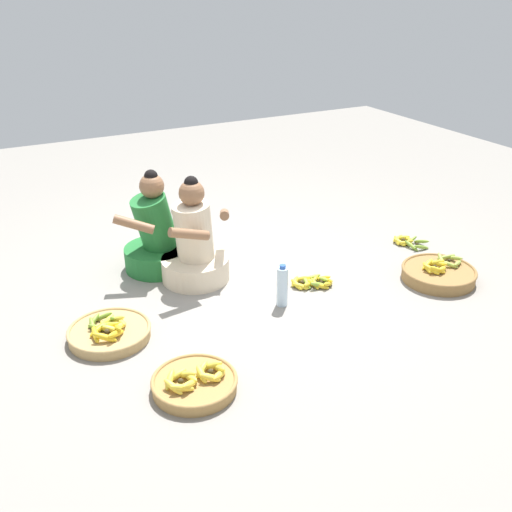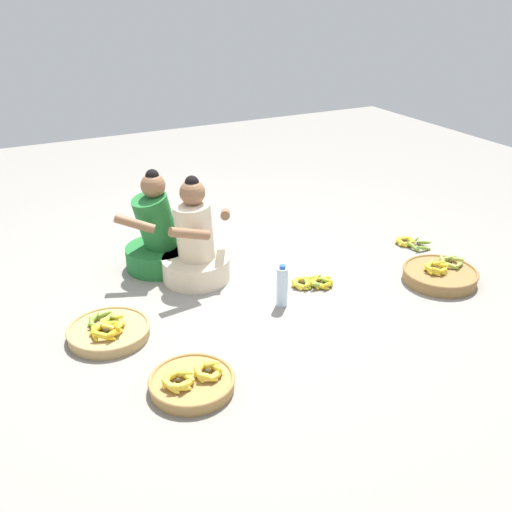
{
  "view_description": "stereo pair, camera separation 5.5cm",
  "coord_description": "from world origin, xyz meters",
  "px_view_note": "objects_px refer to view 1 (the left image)",
  "views": [
    {
      "loc": [
        -1.72,
        -3.45,
        2.13
      ],
      "look_at": [
        0.0,
        -0.2,
        0.35
      ],
      "focal_mm": 40.83,
      "sensor_mm": 36.0,
      "label": 1
    },
    {
      "loc": [
        -1.67,
        -3.48,
        2.13
      ],
      "look_at": [
        0.0,
        -0.2,
        0.35
      ],
      "focal_mm": 40.83,
      "sensor_mm": 36.0,
      "label": 2
    }
  ],
  "objects_px": {
    "vendor_woman_front": "(195,247)",
    "loose_bananas_back_center": "(407,241)",
    "banana_basket_mid_left": "(109,332)",
    "banana_basket_back_right": "(195,383)",
    "vendor_woman_behind": "(156,238)",
    "loose_bananas_front_right": "(312,282)",
    "banana_basket_front_center": "(439,273)",
    "water_bottle": "(282,286)"
  },
  "relations": [
    {
      "from": "vendor_woman_behind",
      "to": "loose_bananas_back_center",
      "type": "bearing_deg",
      "value": -15.84
    },
    {
      "from": "banana_basket_mid_left",
      "to": "water_bottle",
      "type": "distance_m",
      "value": 1.22
    },
    {
      "from": "banana_basket_mid_left",
      "to": "loose_bananas_front_right",
      "type": "distance_m",
      "value": 1.55
    },
    {
      "from": "banana_basket_mid_left",
      "to": "vendor_woman_front",
      "type": "bearing_deg",
      "value": 31.48
    },
    {
      "from": "vendor_woman_behind",
      "to": "water_bottle",
      "type": "height_order",
      "value": "vendor_woman_behind"
    },
    {
      "from": "vendor_woman_front",
      "to": "vendor_woman_behind",
      "type": "bearing_deg",
      "value": 121.48
    },
    {
      "from": "banana_basket_back_right",
      "to": "banana_basket_front_center",
      "type": "xyz_separation_m",
      "value": [
        2.18,
        0.35,
        0.01
      ]
    },
    {
      "from": "vendor_woman_behind",
      "to": "banana_basket_front_center",
      "type": "distance_m",
      "value": 2.22
    },
    {
      "from": "vendor_woman_behind",
      "to": "loose_bananas_back_center",
      "type": "xyz_separation_m",
      "value": [
        2.08,
        -0.59,
        -0.24
      ]
    },
    {
      "from": "vendor_woman_front",
      "to": "loose_bananas_front_right",
      "type": "relative_size",
      "value": 2.51
    },
    {
      "from": "banana_basket_back_right",
      "to": "banana_basket_mid_left",
      "type": "xyz_separation_m",
      "value": [
        -0.29,
        0.74,
        -0.0
      ]
    },
    {
      "from": "vendor_woman_behind",
      "to": "water_bottle",
      "type": "xyz_separation_m",
      "value": [
        0.59,
        -0.97,
        -0.11
      ]
    },
    {
      "from": "vendor_woman_behind",
      "to": "loose_bananas_front_right",
      "type": "relative_size",
      "value": 2.47
    },
    {
      "from": "vendor_woman_behind",
      "to": "water_bottle",
      "type": "bearing_deg",
      "value": -58.94
    },
    {
      "from": "banana_basket_mid_left",
      "to": "vendor_woman_behind",
      "type": "bearing_deg",
      "value": 52.97
    },
    {
      "from": "banana_basket_front_center",
      "to": "loose_bananas_front_right",
      "type": "relative_size",
      "value": 1.71
    },
    {
      "from": "banana_basket_mid_left",
      "to": "banana_basket_back_right",
      "type": "bearing_deg",
      "value": -68.61
    },
    {
      "from": "banana_basket_front_center",
      "to": "water_bottle",
      "type": "xyz_separation_m",
      "value": [
        -1.26,
        0.24,
        0.09
      ]
    },
    {
      "from": "vendor_woman_behind",
      "to": "banana_basket_mid_left",
      "type": "height_order",
      "value": "vendor_woman_behind"
    },
    {
      "from": "vendor_woman_behind",
      "to": "loose_bananas_back_center",
      "type": "height_order",
      "value": "vendor_woman_behind"
    },
    {
      "from": "vendor_woman_behind",
      "to": "banana_basket_back_right",
      "type": "xyz_separation_m",
      "value": [
        -0.33,
        -1.56,
        -0.22
      ]
    },
    {
      "from": "vendor_woman_front",
      "to": "banana_basket_front_center",
      "type": "relative_size",
      "value": 1.47
    },
    {
      "from": "vendor_woman_front",
      "to": "loose_bananas_back_center",
      "type": "distance_m",
      "value": 1.92
    },
    {
      "from": "loose_bananas_back_center",
      "to": "water_bottle",
      "type": "bearing_deg",
      "value": -165.55
    },
    {
      "from": "loose_bananas_back_center",
      "to": "vendor_woman_behind",
      "type": "bearing_deg",
      "value": 164.16
    },
    {
      "from": "banana_basket_mid_left",
      "to": "water_bottle",
      "type": "bearing_deg",
      "value": -7.3
    },
    {
      "from": "banana_basket_mid_left",
      "to": "loose_bananas_back_center",
      "type": "distance_m",
      "value": 2.71
    },
    {
      "from": "vendor_woman_behind",
      "to": "vendor_woman_front",
      "type": "bearing_deg",
      "value": -58.52
    },
    {
      "from": "vendor_woman_behind",
      "to": "loose_bananas_front_right",
      "type": "bearing_deg",
      "value": -41.75
    },
    {
      "from": "banana_basket_mid_left",
      "to": "loose_bananas_back_center",
      "type": "relative_size",
      "value": 1.73
    },
    {
      "from": "banana_basket_back_right",
      "to": "water_bottle",
      "type": "height_order",
      "value": "water_bottle"
    },
    {
      "from": "loose_bananas_back_center",
      "to": "water_bottle",
      "type": "distance_m",
      "value": 1.54
    },
    {
      "from": "vendor_woman_front",
      "to": "water_bottle",
      "type": "height_order",
      "value": "vendor_woman_front"
    },
    {
      "from": "vendor_woman_front",
      "to": "banana_basket_front_center",
      "type": "height_order",
      "value": "vendor_woman_front"
    },
    {
      "from": "vendor_woman_front",
      "to": "banana_basket_back_right",
      "type": "height_order",
      "value": "vendor_woman_front"
    },
    {
      "from": "banana_basket_back_right",
      "to": "loose_bananas_back_center",
      "type": "distance_m",
      "value": 2.59
    },
    {
      "from": "loose_bananas_front_right",
      "to": "loose_bananas_back_center",
      "type": "distance_m",
      "value": 1.17
    },
    {
      "from": "banana_basket_front_center",
      "to": "loose_bananas_back_center",
      "type": "distance_m",
      "value": 0.66
    },
    {
      "from": "vendor_woman_behind",
      "to": "loose_bananas_front_right",
      "type": "height_order",
      "value": "vendor_woman_behind"
    },
    {
      "from": "banana_basket_front_center",
      "to": "loose_bananas_front_right",
      "type": "height_order",
      "value": "banana_basket_front_center"
    },
    {
      "from": "banana_basket_back_right",
      "to": "banana_basket_front_center",
      "type": "bearing_deg",
      "value": 9.15
    },
    {
      "from": "loose_bananas_back_center",
      "to": "water_bottle",
      "type": "relative_size",
      "value": 0.98
    }
  ]
}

